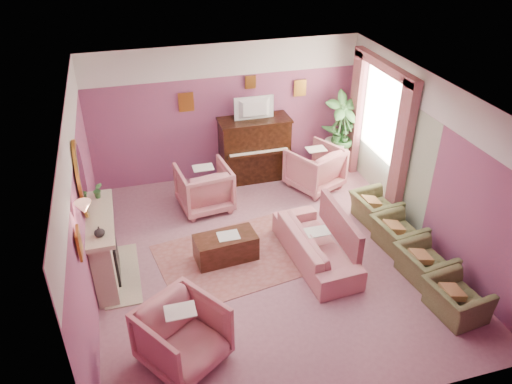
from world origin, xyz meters
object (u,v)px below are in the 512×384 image
object	(u,v)px
floral_armchair_right	(315,166)
television	(255,107)
olive_chair_d	(375,204)
piano	(254,150)
olive_chair_c	(398,230)
olive_chair_a	(457,295)
olive_chair_b	(425,259)
side_table	(336,156)
coffee_table	(226,247)
floral_armchair_left	(204,185)
sofa	(316,240)
floral_armchair_front	(183,333)

from	to	relation	value
floral_armchair_right	television	bearing A→B (deg)	147.71
television	olive_chair_d	xyz separation A→B (m)	(1.68, -2.13, -1.25)
piano	olive_chair_c	xyz separation A→B (m)	(1.68, -3.00, -0.30)
floral_armchair_right	olive_chair_d	bearing A→B (deg)	-67.03
olive_chair_a	olive_chair_b	bearing A→B (deg)	90.00
olive_chair_a	side_table	distance (m)	4.46
television	coffee_table	xyz separation A→B (m)	(-1.19, -2.47, -1.38)
coffee_table	olive_chair_c	distance (m)	2.92
piano	floral_armchair_left	xyz separation A→B (m)	(-1.23, -0.88, -0.16)
coffee_table	olive_chair_a	bearing A→B (deg)	-36.39
sofa	side_table	size ratio (longest dim) A/B	2.81
coffee_table	floral_armchair_left	xyz separation A→B (m)	(-0.04, 1.64, 0.26)
floral_armchair_left	side_table	world-z (taller)	floral_armchair_left
television	olive_chair_a	bearing A→B (deg)	-69.87
floral_armchair_left	olive_chair_c	xyz separation A→B (m)	(2.91, -2.12, -0.14)
floral_armchair_left	television	bearing A→B (deg)	33.93
floral_armchair_front	television	bearing A→B (deg)	63.55
sofa	olive_chair_d	size ratio (longest dim) A/B	2.43
coffee_table	olive_chair_d	size ratio (longest dim) A/B	1.23
olive_chair_b	coffee_table	bearing A→B (deg)	155.70
olive_chair_a	olive_chair_b	distance (m)	0.82
sofa	olive_chair_d	world-z (taller)	sofa
side_table	olive_chair_b	bearing A→B (deg)	-91.40
television	olive_chair_c	distance (m)	3.61
olive_chair_a	floral_armchair_right	bearing A→B (deg)	98.94
television	olive_chair_c	size ratio (longest dim) A/B	0.99
olive_chair_c	olive_chair_d	distance (m)	0.82
olive_chair_a	television	bearing A→B (deg)	110.13
floral_armchair_left	olive_chair_c	bearing A→B (deg)	-36.04
floral_armchair_left	floral_armchair_right	distance (m)	2.30
sofa	floral_armchair_right	size ratio (longest dim) A/B	2.02
floral_armchair_left	olive_chair_a	xyz separation A→B (m)	(2.91, -3.76, -0.14)
floral_armchair_left	floral_armchair_front	size ratio (longest dim) A/B	1.00
sofa	floral_armchair_right	xyz separation A→B (m)	(0.84, 2.22, 0.09)
sofa	olive_chair_a	size ratio (longest dim) A/B	2.43
floral_armchair_right	olive_chair_a	distance (m)	3.96
floral_armchair_right	side_table	distance (m)	0.90
television	olive_chair_d	size ratio (longest dim) A/B	0.99
floral_armchair_left	side_table	distance (m)	3.08
floral_armchair_front	coffee_table	bearing A→B (deg)	62.72
olive_chair_c	side_table	size ratio (longest dim) A/B	1.16
floral_armchair_right	olive_chair_c	distance (m)	2.36
floral_armchair_front	floral_armchair_right	bearing A→B (deg)	48.76
coffee_table	sofa	xyz separation A→B (m)	(1.41, -0.43, 0.17)
olive_chair_b	olive_chair_c	distance (m)	0.82
coffee_table	olive_chair_d	xyz separation A→B (m)	(2.87, 0.34, 0.13)
piano	olive_chair_a	size ratio (longest dim) A/B	1.73
coffee_table	television	bearing A→B (deg)	64.20
piano	floral_armchair_left	distance (m)	1.52
olive_chair_c	coffee_table	bearing A→B (deg)	170.56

